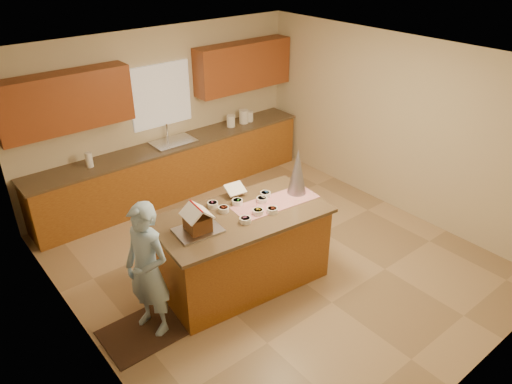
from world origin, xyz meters
The scene contains 28 objects.
floor centered at (0.00, 0.00, 0.00)m, with size 5.50×5.50×0.00m, color tan.
ceiling centered at (0.00, 0.00, 2.70)m, with size 5.50×5.50×0.00m, color silver.
wall_back centered at (0.00, 2.75, 1.35)m, with size 5.50×5.50×0.00m, color beige.
wall_front centered at (0.00, -2.75, 1.35)m, with size 5.50×5.50×0.00m, color beige.
wall_left centered at (-2.50, 0.00, 1.35)m, with size 5.50×5.50×0.00m, color beige.
wall_right centered at (2.50, 0.00, 1.35)m, with size 5.50×5.50×0.00m, color beige.
stone_accent centered at (-2.48, -0.80, 1.25)m, with size 2.50×2.50×0.00m, color gray.
window_curtain centered at (0.00, 2.72, 1.65)m, with size 1.05×0.03×1.00m, color white.
back_counter_base centered at (0.00, 2.45, 0.44)m, with size 4.80×0.60×0.88m, color #9A5F1F.
back_counter_top centered at (0.00, 2.45, 0.90)m, with size 4.85×0.63×0.04m, color brown.
upper_cabinet_left centered at (-1.55, 2.57, 1.90)m, with size 1.85×0.35×0.80m, color #94441F.
upper_cabinet_right centered at (1.55, 2.57, 1.90)m, with size 1.85×0.35×0.80m, color #94441F.
sink centered at (0.00, 2.45, 0.89)m, with size 0.70×0.45×0.12m, color silver.
faucet centered at (0.00, 2.63, 1.06)m, with size 0.03×0.03×0.28m, color silver.
island_base centered at (-0.59, -0.13, 0.49)m, with size 1.99×0.99×0.97m, color #9A5F1F.
island_top centered at (-0.59, -0.13, 0.99)m, with size 2.07×1.08×0.04m, color brown.
table_runner centered at (-0.10, -0.18, 1.02)m, with size 1.10×0.40×0.01m, color #A20B21.
baking_tray centered at (-1.20, -0.12, 1.03)m, with size 0.51×0.38×0.03m, color silver.
cookbook centered at (-0.38, 0.27, 1.11)m, with size 0.24×0.02×0.20m, color white.
tinsel_tree centered at (0.27, -0.17, 1.32)m, with size 0.24×0.24×0.61m, color #A6A5B0.
rug centered at (-1.91, -0.13, 0.01)m, with size 1.08×0.70×0.01m, color black.
boy centered at (-1.86, -0.13, 0.81)m, with size 0.58×0.38×1.59m, color #A1C7E4.
canister_a centered at (1.17, 2.45, 1.02)m, with size 0.15×0.15×0.20m, color white.
canister_b centered at (1.45, 2.45, 1.04)m, with size 0.17×0.17×0.24m, color white.
canister_c centered at (1.59, 2.45, 1.01)m, with size 0.13×0.13×0.19m, color white.
paper_towel centered at (-1.40, 2.45, 1.03)m, with size 0.10×0.10×0.22m, color white.
gingerbread_house centered at (-1.20, -0.12, 1.16)m, with size 0.33×0.34×0.31m.
candy_bowls centered at (-0.46, -0.07, 1.05)m, with size 0.79×0.69×0.06m.
Camera 1 is at (-3.55, -4.03, 4.00)m, focal length 33.85 mm.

